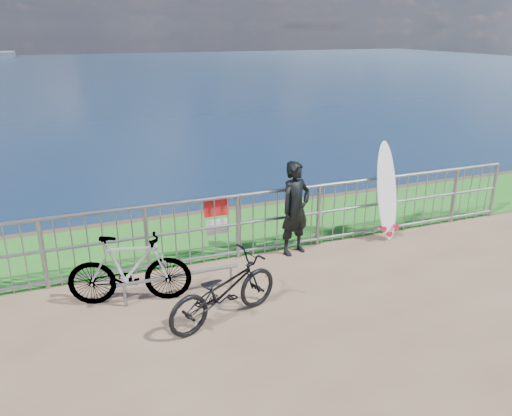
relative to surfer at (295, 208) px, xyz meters
name	(u,v)px	position (x,y,z in m)	size (l,w,h in m)	color
grass_strip	(244,229)	(-0.47, 1.27, -0.80)	(120.00, 120.00, 0.00)	#1D6B1D
railing	(266,221)	(-0.46, 0.17, -0.23)	(10.06, 0.10, 1.13)	gray
surfer	(295,208)	(0.00, 0.00, 0.00)	(0.59, 0.39, 1.62)	black
surfboard	(387,195)	(1.82, 0.01, 0.02)	(0.54, 0.50, 1.80)	white
bicycle_near	(224,290)	(-1.77, -1.58, -0.37)	(0.59, 1.68, 0.89)	black
bicycle_far	(130,269)	(-2.85, -0.67, -0.30)	(0.48, 1.70, 1.02)	black
bike_rack	(179,278)	(-2.18, -0.77, -0.51)	(1.75, 0.05, 0.37)	gray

